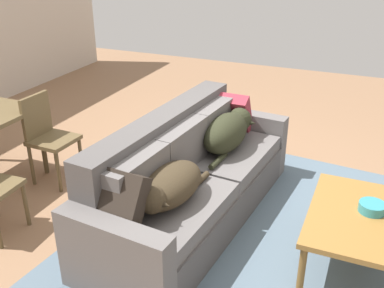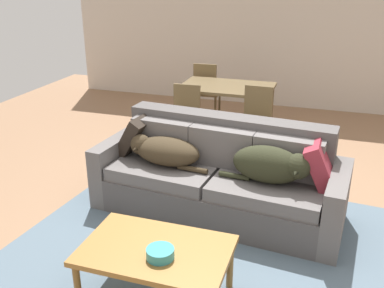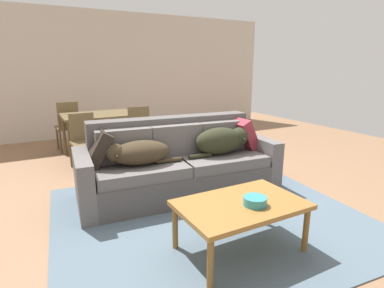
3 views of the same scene
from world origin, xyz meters
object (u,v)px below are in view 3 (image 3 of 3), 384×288
object	(u,v)px
couch	(179,165)
throw_pillow_by_left_arm	(98,148)
dog_on_left_cushion	(138,153)
dining_table	(102,118)
throw_pillow_by_right_arm	(243,134)
dining_chair_far_left	(68,124)
dining_chair_near_left	(85,139)
dining_chair_near_right	(141,131)
dog_on_right_cushion	(222,140)
bowl_on_coffee_table	(255,201)
coffee_table	(241,208)

from	to	relation	value
couch	throw_pillow_by_left_arm	size ratio (longest dim) A/B	5.92
dog_on_left_cushion	throw_pillow_by_left_arm	world-z (taller)	throw_pillow_by_left_arm
throw_pillow_by_left_arm	dining_table	world-z (taller)	throw_pillow_by_left_arm
throw_pillow_by_right_arm	dining_chair_far_left	distance (m)	3.31
couch	dining_chair_near_left	distance (m)	1.68
couch	dining_chair_near_right	world-z (taller)	couch
couch	throw_pillow_by_left_arm	bearing A→B (deg)	177.21
dog_on_left_cushion	dog_on_right_cushion	xyz separation A→B (m)	(1.06, -0.09, 0.04)
bowl_on_coffee_table	dining_table	size ratio (longest dim) A/B	0.15
dog_on_left_cushion	dining_table	size ratio (longest dim) A/B	0.65
couch	dog_on_left_cushion	distance (m)	0.60
dog_on_right_cushion	couch	bearing A→B (deg)	167.40
dog_on_right_cushion	dining_chair_far_left	distance (m)	3.21
throw_pillow_by_left_arm	bowl_on_coffee_table	distance (m)	1.85
couch	bowl_on_coffee_table	bearing A→B (deg)	-85.72
throw_pillow_by_left_arm	couch	bearing A→B (deg)	-8.08
dog_on_left_cushion	dining_chair_near_right	size ratio (longest dim) A/B	0.94
couch	dining_chair_near_right	distance (m)	1.56
throw_pillow_by_right_arm	bowl_on_coffee_table	size ratio (longest dim) A/B	2.17
dog_on_left_cushion	throw_pillow_by_left_arm	xyz separation A→B (m)	(-0.39, 0.21, 0.05)
throw_pillow_by_left_arm	dining_chair_far_left	world-z (taller)	dining_chair_far_left
dog_on_left_cushion	dining_chair_near_left	world-z (taller)	dining_chair_near_left
couch	dining_chair_near_left	world-z (taller)	couch
dog_on_right_cushion	dining_chair_far_left	size ratio (longest dim) A/B	0.89
coffee_table	dining_table	bearing A→B (deg)	95.63
couch	bowl_on_coffee_table	xyz separation A→B (m)	(-0.03, -1.47, 0.12)
dining_chair_near_left	dining_chair_near_right	xyz separation A→B (m)	(0.92, 0.10, 0.02)
dog_on_left_cushion	coffee_table	size ratio (longest dim) A/B	0.79
throw_pillow_by_left_arm	dining_chair_near_left	distance (m)	1.33
throw_pillow_by_left_arm	dining_chair_near_left	size ratio (longest dim) A/B	0.48
throw_pillow_by_left_arm	dining_table	xyz separation A→B (m)	(0.49, 1.94, 0.02)
couch	dining_chair_near_left	size ratio (longest dim) A/B	2.87
dog_on_right_cushion	throw_pillow_by_left_arm	distance (m)	1.48
dog_on_left_cushion	dining_chair_near_left	size ratio (longest dim) A/B	0.96
dining_chair_near_right	dog_on_left_cushion	bearing A→B (deg)	-108.42
throw_pillow_by_right_arm	dining_chair_near_left	size ratio (longest dim) A/B	0.48
coffee_table	dog_on_right_cushion	bearing A→B (deg)	62.85
couch	coffee_table	bearing A→B (deg)	-88.76
dog_on_left_cushion	throw_pillow_by_right_arm	distance (m)	1.48
dining_table	dining_chair_far_left	xyz separation A→B (m)	(-0.48, 0.63, -0.17)
dining_chair_near_right	dining_chair_far_left	world-z (taller)	dining_chair_far_left
throw_pillow_by_right_arm	bowl_on_coffee_table	bearing A→B (deg)	-123.92
couch	throw_pillow_by_right_arm	world-z (taller)	couch
throw_pillow_by_right_arm	bowl_on_coffee_table	world-z (taller)	throw_pillow_by_right_arm
dog_on_right_cushion	dining_table	world-z (taller)	dog_on_right_cushion
couch	throw_pillow_by_left_arm	distance (m)	0.98
dining_chair_near_right	coffee_table	bearing A→B (deg)	-91.18
dining_chair_far_left	dining_table	bearing A→B (deg)	124.11
bowl_on_coffee_table	dining_table	xyz separation A→B (m)	(-0.41, 3.54, 0.20)
couch	dining_chair_far_left	size ratio (longest dim) A/B	2.67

